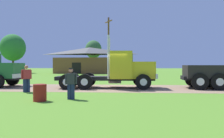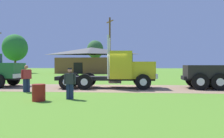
% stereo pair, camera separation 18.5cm
% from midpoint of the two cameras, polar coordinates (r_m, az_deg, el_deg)
% --- Properties ---
extents(ground_plane, '(200.00, 200.00, 0.00)m').
position_cam_midpoint_polar(ground_plane, '(16.08, -0.85, -5.06)').
color(ground_plane, '#578B28').
extents(dirt_track, '(120.00, 5.35, 0.01)m').
position_cam_midpoint_polar(dirt_track, '(16.08, -0.85, -5.04)').
color(dirt_track, '#94765A').
rests_on(dirt_track, ground_plane).
extents(truck_foreground_white, '(7.42, 2.82, 3.83)m').
position_cam_midpoint_polar(truck_foreground_white, '(16.00, 1.90, -0.50)').
color(truck_foreground_white, black).
rests_on(truck_foreground_white, ground_plane).
extents(visitor_walking_mid, '(0.51, 0.56, 1.70)m').
position_cam_midpoint_polar(visitor_walking_mid, '(14.60, -22.07, -2.07)').
color(visitor_walking_mid, '#B22D33').
rests_on(visitor_walking_mid, ground_plane).
extents(visitor_by_barrel, '(0.59, 0.29, 1.57)m').
position_cam_midpoint_polar(visitor_by_barrel, '(10.96, -11.29, -3.55)').
color(visitor_by_barrel, '#2D2D33').
rests_on(visitor_by_barrel, ground_plane).
extents(visitor_far_side, '(0.27, 0.59, 1.60)m').
position_cam_midpoint_polar(visitor_far_side, '(21.64, 22.18, -1.30)').
color(visitor_far_side, '#B22D33').
rests_on(visitor_far_side, ground_plane).
extents(steel_barrel, '(0.62, 0.62, 0.80)m').
position_cam_midpoint_polar(steel_barrel, '(10.83, -19.04, -5.96)').
color(steel_barrel, maroon).
rests_on(steel_barrel, ground_plane).
extents(shed_building, '(14.60, 6.12, 5.37)m').
position_cam_midpoint_polar(shed_building, '(44.80, -6.07, 2.20)').
color(shed_building, brown).
rests_on(shed_building, ground_plane).
extents(utility_pole_far, '(1.22, 1.97, 8.83)m').
position_cam_midpoint_polar(utility_pole_far, '(32.39, -1.09, 6.30)').
color(utility_pole_far, brown).
rests_on(utility_pole_far, ground_plane).
extents(tree_left, '(5.21, 5.21, 8.32)m').
position_cam_midpoint_polar(tree_left, '(50.90, -24.85, 5.16)').
color(tree_left, '#513823').
rests_on(tree_left, ground_plane).
extents(tree_mid, '(3.99, 3.99, 7.73)m').
position_cam_midpoint_polar(tree_mid, '(52.72, -5.04, 5.17)').
color(tree_mid, '#513823').
rests_on(tree_mid, ground_plane).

